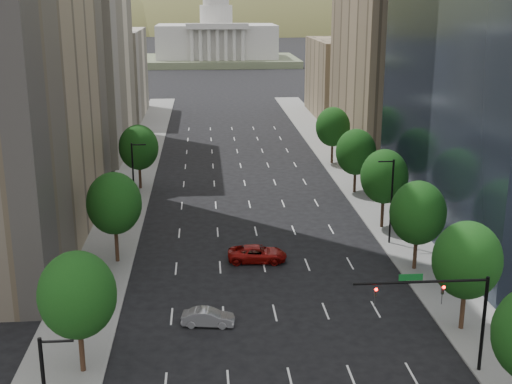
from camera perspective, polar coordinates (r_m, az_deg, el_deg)
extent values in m
cube|color=slate|center=(74.92, -11.95, -3.48)|extent=(6.00, 200.00, 0.15)
cube|color=slate|center=(77.13, 11.55, -2.88)|extent=(6.00, 200.00, 0.15)
cube|color=beige|center=(114.93, -14.57, 12.00)|extent=(14.00, 30.00, 35.00)
cube|color=beige|center=(148.17, -12.19, 9.66)|extent=(14.00, 26.00, 18.00)
cube|color=#8C7759|center=(114.56, 11.17, 10.94)|extent=(14.00, 30.00, 30.00)
cube|color=#8C7759|center=(147.18, 7.61, 9.44)|extent=(14.00, 26.00, 16.00)
cylinder|color=#382316|center=(54.89, 16.94, -9.13)|extent=(0.36, 0.36, 4.00)
ellipsoid|color=#113C10|center=(53.44, 17.27, -5.47)|extent=(5.20, 5.20, 5.98)
cylinder|color=#382316|center=(65.30, 13.20, -4.77)|extent=(0.36, 0.36, 3.90)
ellipsoid|color=#113C10|center=(64.11, 13.41, -1.71)|extent=(5.20, 5.20, 5.98)
cylinder|color=#382316|center=(76.13, 10.55, -1.52)|extent=(0.36, 0.36, 4.10)
ellipsoid|color=#113C10|center=(75.07, 10.70, 1.29)|extent=(5.20, 5.20, 5.98)
cylinder|color=#382316|center=(89.21, 8.28, 1.10)|extent=(0.36, 0.36, 3.80)
ellipsoid|color=#113C10|center=(88.36, 8.37, 3.34)|extent=(5.20, 5.20, 5.98)
cylinder|color=#382316|center=(104.40, 6.39, 3.43)|extent=(0.36, 0.36, 4.00)
ellipsoid|color=#113C10|center=(103.64, 6.46, 5.45)|extent=(5.20, 5.20, 5.98)
cylinder|color=#382316|center=(48.55, -14.42, -12.39)|extent=(0.36, 0.36, 4.00)
ellipsoid|color=#113C10|center=(46.90, -14.74, -8.34)|extent=(5.20, 5.20, 5.98)
cylinder|color=#382316|center=(66.59, -11.61, -4.14)|extent=(0.36, 0.36, 4.15)
ellipsoid|color=#113C10|center=(65.36, -11.80, -0.93)|extent=(5.20, 5.20, 5.98)
cylinder|color=#382316|center=(91.32, -9.70, 1.44)|extent=(0.36, 0.36, 3.95)
ellipsoid|color=#113C10|center=(90.47, -9.81, 3.71)|extent=(5.20, 5.20, 5.98)
cylinder|color=black|center=(70.68, 11.28, -0.86)|extent=(0.20, 0.20, 9.00)
cylinder|color=black|center=(69.36, 10.83, 2.53)|extent=(1.60, 0.14, 0.14)
cylinder|color=black|center=(34.77, -16.36, -11.91)|extent=(1.60, 0.14, 0.14)
cylinder|color=black|center=(78.12, -10.23, 0.83)|extent=(0.20, 0.20, 9.00)
cylinder|color=black|center=(77.04, -9.79, 3.93)|extent=(1.60, 0.14, 0.14)
cylinder|color=black|center=(48.92, 18.51, -10.54)|extent=(0.24, 0.24, 7.00)
cylinder|color=black|center=(46.02, 13.66, -7.33)|extent=(9.00, 0.18, 0.18)
imported|color=black|center=(46.71, 15.38, -7.84)|extent=(0.18, 0.22, 1.10)
imported|color=black|center=(45.42, 9.97, -8.18)|extent=(0.18, 0.22, 1.10)
sphere|color=#FF0C07|center=(46.48, 15.47, -7.70)|extent=(0.20, 0.20, 0.20)
sphere|color=#FF0C07|center=(45.18, 10.04, -8.05)|extent=(0.20, 0.20, 0.20)
cube|color=#0C591E|center=(45.68, 12.84, -6.98)|extent=(1.60, 0.06, 0.45)
cube|color=#596647|center=(261.14, -3.30, 10.93)|extent=(60.00, 40.00, 2.50)
cube|color=silver|center=(260.58, -3.33, 12.51)|extent=(44.00, 26.00, 12.00)
cube|color=silver|center=(246.29, -3.28, 13.71)|extent=(22.00, 4.00, 2.00)
cylinder|color=silver|center=(260.16, -3.36, 14.60)|extent=(12.00, 12.00, 7.00)
cylinder|color=silver|center=(260.08, -3.38, 15.70)|extent=(9.60, 9.60, 3.00)
ellipsoid|color=olive|center=(588.55, -17.91, 9.70)|extent=(380.00, 342.00, 190.00)
ellipsoid|color=olive|center=(615.34, -0.19, 9.89)|extent=(440.00, 396.00, 240.00)
ellipsoid|color=olive|center=(687.39, 14.08, 10.66)|extent=(360.00, 324.00, 200.00)
imported|color=gray|center=(53.94, -4.04, -10.44)|extent=(4.26, 1.95, 1.35)
imported|color=maroon|center=(65.94, 0.11, -5.19)|extent=(5.85, 2.99, 1.58)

